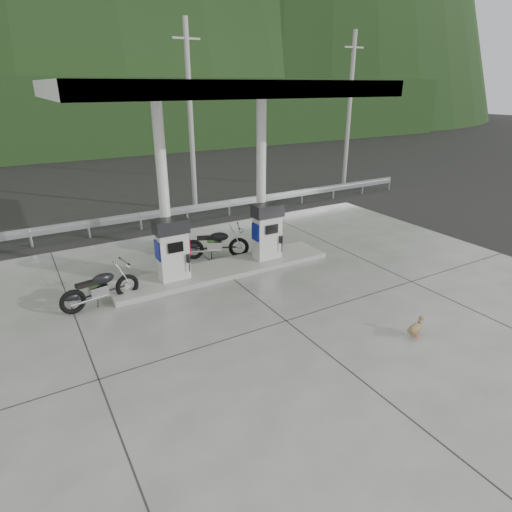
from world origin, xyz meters
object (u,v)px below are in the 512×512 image
gas_pump_left (173,249)px  duck (415,329)px  motorcycle_left (100,289)px  gas_pump_right (267,231)px  motorcycle_right (216,244)px

gas_pump_left → duck: (3.77, -5.59, -0.85)m
gas_pump_left → motorcycle_left: bearing=-171.7°
gas_pump_right → motorcycle_left: 5.39m
gas_pump_left → motorcycle_left: gas_pump_left is taller
motorcycle_left → gas_pump_right: bearing=-6.0°
gas_pump_left → gas_pump_right: same height
gas_pump_left → motorcycle_right: 2.29m
gas_pump_left → duck: 6.80m
gas_pump_right → motorcycle_left: size_ratio=0.91×
motorcycle_left → motorcycle_right: (4.05, 1.46, 0.02)m
gas_pump_left → motorcycle_left: size_ratio=0.91×
gas_pump_right → motorcycle_right: size_ratio=0.87×
gas_pump_left → gas_pump_right: (3.20, 0.00, 0.00)m
motorcycle_left → duck: size_ratio=3.53×
duck → motorcycle_right: bearing=95.1°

